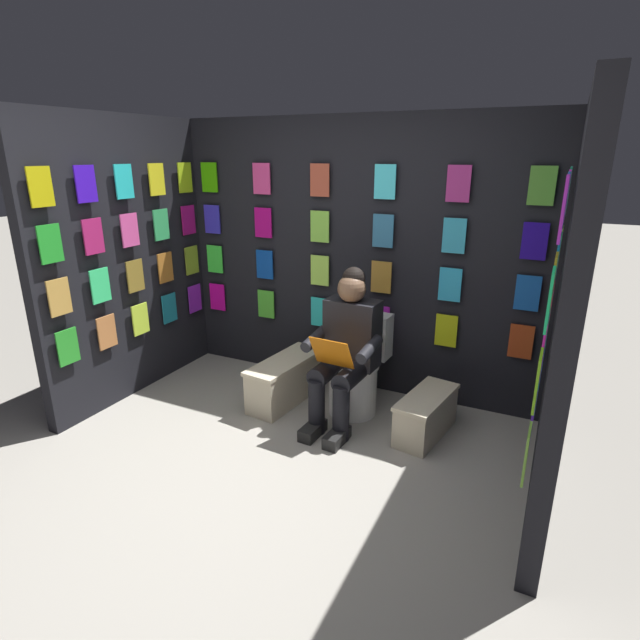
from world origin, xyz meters
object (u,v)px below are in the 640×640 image
(person_reading, at_px, (345,348))
(comic_longbox_near, at_px, (426,415))
(comic_longbox_far, at_px, (286,380))
(toilet, at_px, (357,371))

(person_reading, distance_m, comic_longbox_near, 0.76)
(comic_longbox_far, bearing_deg, toilet, -160.82)
(toilet, bearing_deg, comic_longbox_far, 16.06)
(person_reading, height_order, comic_longbox_near, person_reading)
(comic_longbox_far, bearing_deg, comic_longbox_near, -175.21)
(toilet, relative_size, comic_longbox_far, 0.95)
(toilet, distance_m, comic_longbox_far, 0.61)
(toilet, height_order, comic_longbox_near, toilet)
(person_reading, relative_size, comic_longbox_near, 1.80)
(comic_longbox_near, bearing_deg, person_reading, 15.08)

